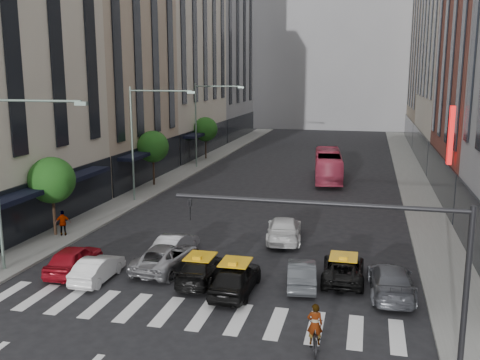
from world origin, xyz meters
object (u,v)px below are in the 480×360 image
Objects in this scene: taxi_left at (201,269)px; motorcycle at (314,338)px; streetlamp_near at (11,160)px; streetlamp_far at (204,114)px; bus at (328,165)px; car_white_front at (98,268)px; pedestrian_far at (63,223)px; streetlamp_mid at (143,129)px; car_red at (74,259)px; taxi_center at (235,278)px.

taxi_left is 2.35× the size of motorcycle.
streetlamp_near is at bearing 3.49° from taxi_left.
streetlamp_far is 14.61m from bus.
car_white_front is 5.14m from taxi_left.
car_white_front is (4.39, -31.94, -5.29)m from streetlamp_far.
motorcycle is at bearing 120.84° from pedestrian_far.
streetlamp_near is 10.84m from taxi_left.
bus reaches higher than motorcycle.
streetlamp_near reaches higher than taxi_left.
motorcycle is at bearing -15.50° from streetlamp_near.
streetlamp_mid is at bearing -90.00° from streetlamp_far.
taxi_left is (6.77, 0.35, -0.08)m from car_red.
streetlamp_near reaches higher than car_red.
taxi_center is 6.10m from motorcycle.
taxi_center is 28.61m from bus.
streetlamp_far is at bearing -75.78° from motorcycle.
streetlamp_near is at bearing -90.00° from streetlamp_far.
motorcycle is at bearing -66.78° from streetlamp_far.
streetlamp_near reaches higher than car_white_front.
streetlamp_far is 39.89m from motorcycle.
streetlamp_near is 32.00m from streetlamp_far.
taxi_center is at bearing 80.13° from bus.
pedestrian_far is at bearing -92.57° from streetlamp_far.
pedestrian_far is at bearing -23.98° from taxi_center.
bus is at bearing -93.31° from taxi_center.
pedestrian_far is at bearing 51.40° from bus.
streetlamp_far reaches higher than pedestrian_far.
pedestrian_far is at bearing 101.05° from streetlamp_near.
bus is at bearing -150.46° from pedestrian_far.
streetlamp_near is at bearing 1.60° from taxi_center.
taxi_center is (2.02, -0.97, 0.11)m from taxi_left.
streetlamp_mid is 5.63× the size of pedestrian_far.
streetlamp_far is (0.00, 32.00, 0.00)m from streetlamp_near.
pedestrian_far is at bearing -58.33° from car_red.
streetlamp_mid is at bearing -84.68° from car_red.
taxi_center reaches higher than car_red.
car_white_front is 2.33× the size of pedestrian_far.
streetlamp_far reaches higher than taxi_left.
streetlamp_far is 2.42× the size of car_white_front.
bus is at bearing 43.18° from streetlamp_mid.
streetlamp_mid is (0.00, 16.00, 0.00)m from streetlamp_near.
taxi_center reaches higher than taxi_left.
streetlamp_far is 4.82× the size of motorcycle.
motorcycle is (12.94, -5.10, -0.22)m from car_red.
car_white_front is 0.36× the size of bus.
car_red is at bearing -0.37° from taxi_left.
streetlamp_near is at bearing -90.00° from streetlamp_mid.
car_red reaches higher than car_white_front.
streetlamp_far reaches higher than bus.
motorcycle is 19.67m from pedestrian_far.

